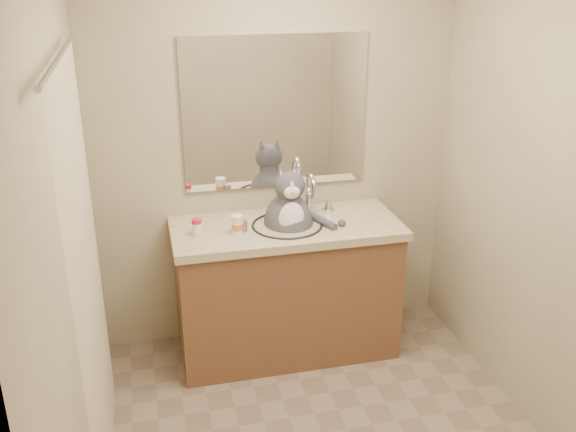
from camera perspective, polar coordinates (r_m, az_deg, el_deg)
The scene contains 8 objects.
room at distance 2.75m, azimuth 4.46°, elevation -1.60°, with size 2.22×2.52×2.42m.
vanity at distance 3.92m, azimuth -0.14°, elevation -6.22°, with size 1.34×0.59×1.12m.
mirror at distance 3.81m, azimuth -1.11°, elevation 9.16°, with size 1.10×0.02×0.90m, color white.
shower_curtain at distance 2.81m, azimuth -17.26°, elevation -5.89°, with size 0.02×1.30×1.93m.
cat at distance 3.74m, azimuth 0.10°, elevation -0.34°, with size 0.41×0.34×0.57m.
pill_bottle_redcap at distance 3.62m, azimuth -8.11°, elevation -0.99°, with size 0.06×0.06×0.10m.
pill_bottle_orange at distance 3.60m, azimuth -4.54°, elevation -0.82°, with size 0.07×0.07×0.11m.
grey_canister at distance 3.64m, azimuth -3.97°, elevation -0.87°, with size 0.05×0.05×0.07m.
Camera 1 is at (-0.79, -2.40, 2.30)m, focal length 40.00 mm.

